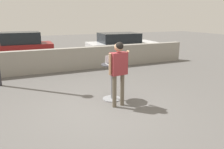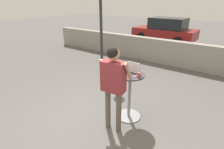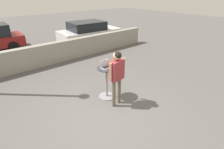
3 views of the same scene
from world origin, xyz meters
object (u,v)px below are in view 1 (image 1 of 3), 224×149
object	(u,v)px
cafe_table	(112,80)
coffee_mug	(119,62)
laptop	(111,62)
parked_car_further_down	(121,45)
standing_person	(119,66)
parked_car_near_street	(19,45)

from	to	relation	value
cafe_table	coffee_mug	distance (m)	0.59
laptop	parked_car_further_down	distance (m)	6.81
coffee_mug	standing_person	xyz separation A→B (m)	(-0.27, -0.51, 0.02)
standing_person	parked_car_further_down	world-z (taller)	standing_person
coffee_mug	parked_car_further_down	xyz separation A→B (m)	(3.06, 6.05, -0.37)
laptop	coffee_mug	world-z (taller)	laptop
laptop	parked_car_further_down	world-z (taller)	parked_car_further_down
cafe_table	coffee_mug	world-z (taller)	coffee_mug
standing_person	parked_car_further_down	distance (m)	7.37
standing_person	parked_car_near_street	size ratio (longest dim) A/B	0.45
coffee_mug	standing_person	world-z (taller)	standing_person
laptop	standing_person	bearing A→B (deg)	-94.98
cafe_table	laptop	bearing A→B (deg)	88.64
laptop	standing_person	world-z (taller)	standing_person
cafe_table	standing_person	xyz separation A→B (m)	(-0.05, -0.55, 0.57)
coffee_mug	standing_person	distance (m)	0.58
cafe_table	parked_car_further_down	distance (m)	6.85
parked_car_near_street	standing_person	bearing A→B (deg)	-76.01
cafe_table	coffee_mug	xyz separation A→B (m)	(0.22, -0.04, 0.54)
cafe_table	parked_car_further_down	bearing A→B (deg)	61.33
cafe_table	parked_car_further_down	size ratio (longest dim) A/B	0.26
coffee_mug	parked_car_further_down	world-z (taller)	parked_car_further_down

